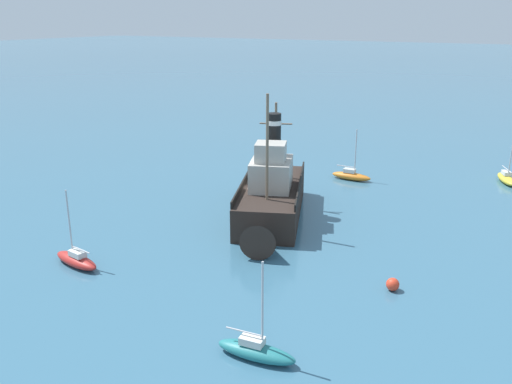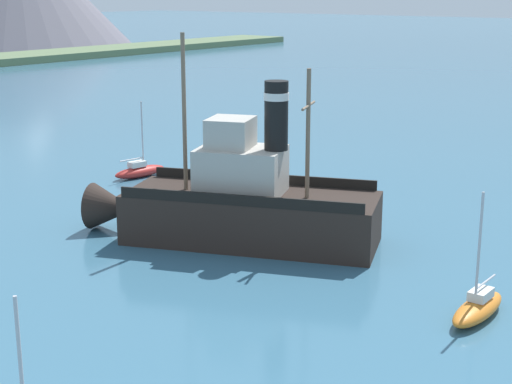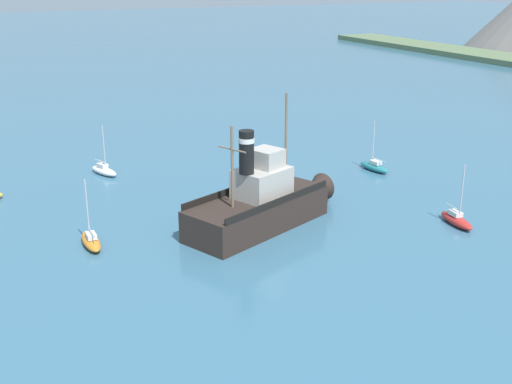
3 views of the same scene
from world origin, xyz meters
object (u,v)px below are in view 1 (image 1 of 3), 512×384
(old_tugboat, at_px, (271,195))
(mooring_buoy, at_px, (393,284))
(sailboat_red, at_px, (76,259))
(sailboat_teal, at_px, (256,350))
(sailboat_yellow, at_px, (506,178))
(sailboat_orange, at_px, (351,175))

(old_tugboat, distance_m, mooring_buoy, 13.46)
(sailboat_red, bearing_deg, sailboat_teal, 169.22)
(sailboat_red, xyz_separation_m, sailboat_yellow, (-21.13, -32.60, 0.00))
(mooring_buoy, bearing_deg, sailboat_red, 20.36)
(sailboat_teal, height_order, sailboat_yellow, same)
(old_tugboat, distance_m, sailboat_teal, 18.16)
(old_tugboat, bearing_deg, sailboat_red, 64.36)
(old_tugboat, bearing_deg, mooring_buoy, 149.54)
(old_tugboat, relative_size, sailboat_yellow, 2.98)
(sailboat_red, bearing_deg, mooring_buoy, -159.64)
(sailboat_red, distance_m, sailboat_orange, 27.50)
(sailboat_teal, bearing_deg, old_tugboat, -63.67)
(mooring_buoy, bearing_deg, old_tugboat, -30.46)
(sailboat_red, height_order, mooring_buoy, sailboat_red)
(old_tugboat, height_order, mooring_buoy, old_tugboat)
(sailboat_teal, height_order, mooring_buoy, sailboat_teal)
(sailboat_red, height_order, sailboat_yellow, same)
(old_tugboat, xyz_separation_m, sailboat_orange, (-1.77, -12.77, -1.40))
(sailboat_yellow, bearing_deg, sailboat_teal, 79.36)
(sailboat_orange, distance_m, mooring_buoy, 21.86)
(old_tugboat, relative_size, sailboat_teal, 2.98)
(mooring_buoy, bearing_deg, sailboat_teal, 69.61)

